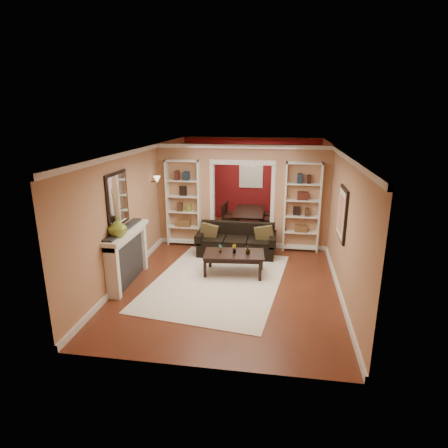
% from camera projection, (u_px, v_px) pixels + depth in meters
% --- Properties ---
extents(floor, '(8.00, 8.00, 0.00)m').
position_uv_depth(floor, '(236.00, 261.00, 9.09)').
color(floor, brown).
rests_on(floor, ground).
extents(ceiling, '(8.00, 8.00, 0.00)m').
position_uv_depth(ceiling, '(237.00, 149.00, 8.32)').
color(ceiling, white).
rests_on(ceiling, ground).
extents(wall_back, '(8.00, 0.00, 8.00)m').
position_uv_depth(wall_back, '(251.00, 179.00, 12.49)').
color(wall_back, tan).
rests_on(wall_back, ground).
extents(wall_front, '(8.00, 0.00, 8.00)m').
position_uv_depth(wall_front, '(200.00, 280.00, 4.91)').
color(wall_front, tan).
rests_on(wall_front, ground).
extents(wall_left, '(0.00, 8.00, 8.00)m').
position_uv_depth(wall_left, '(144.00, 204.00, 9.03)').
color(wall_left, tan).
rests_on(wall_left, ground).
extents(wall_right, '(0.00, 8.00, 8.00)m').
position_uv_depth(wall_right, '(336.00, 211.00, 8.37)').
color(wall_right, tan).
rests_on(wall_right, ground).
extents(partition_wall, '(4.50, 0.15, 2.70)m').
position_uv_depth(partition_wall, '(242.00, 196.00, 9.84)').
color(partition_wall, tan).
rests_on(partition_wall, floor).
extents(red_back_panel, '(4.44, 0.04, 2.64)m').
position_uv_depth(red_back_panel, '(251.00, 180.00, 12.47)').
color(red_back_panel, maroon).
rests_on(red_back_panel, floor).
extents(dining_window, '(0.78, 0.03, 0.98)m').
position_uv_depth(dining_window, '(251.00, 173.00, 12.37)').
color(dining_window, '#8CA5CC').
rests_on(dining_window, wall_back).
extents(area_rug, '(3.05, 3.94, 0.01)m').
position_uv_depth(area_rug, '(218.00, 281.00, 8.03)').
color(area_rug, white).
rests_on(area_rug, floor).
extents(sofa, '(1.99, 0.86, 0.78)m').
position_uv_depth(sofa, '(236.00, 240.00, 9.41)').
color(sofa, black).
rests_on(sofa, floor).
extents(pillow_left, '(0.44, 0.14, 0.44)m').
position_uv_depth(pillow_left, '(209.00, 231.00, 9.43)').
color(pillow_left, brown).
rests_on(pillow_left, sofa).
extents(pillow_right, '(0.45, 0.16, 0.45)m').
position_uv_depth(pillow_right, '(265.00, 234.00, 9.23)').
color(pillow_right, brown).
rests_on(pillow_right, sofa).
extents(coffee_table, '(1.38, 0.83, 0.50)m').
position_uv_depth(coffee_table, '(234.00, 263.00, 8.31)').
color(coffee_table, black).
rests_on(coffee_table, floor).
extents(plant_left, '(0.11, 0.12, 0.18)m').
position_uv_depth(plant_left, '(220.00, 248.00, 8.26)').
color(plant_left, '#336626').
rests_on(plant_left, coffee_table).
extents(plant_center, '(0.14, 0.14, 0.20)m').
position_uv_depth(plant_center, '(234.00, 249.00, 8.21)').
color(plant_center, '#336626').
rests_on(plant_center, coffee_table).
extents(plant_right, '(0.15, 0.15, 0.20)m').
position_uv_depth(plant_right, '(248.00, 250.00, 8.16)').
color(plant_right, '#336626').
rests_on(plant_right, coffee_table).
extents(bookshelf_left, '(0.90, 0.30, 2.30)m').
position_uv_depth(bookshelf_left, '(184.00, 203.00, 9.96)').
color(bookshelf_left, white).
rests_on(bookshelf_left, floor).
extents(bookshelf_right, '(0.90, 0.30, 2.30)m').
position_uv_depth(bookshelf_right, '(302.00, 208.00, 9.51)').
color(bookshelf_right, white).
rests_on(bookshelf_right, floor).
extents(fireplace, '(0.32, 1.70, 1.16)m').
position_uv_depth(fireplace, '(128.00, 257.00, 7.80)').
color(fireplace, white).
rests_on(fireplace, floor).
extents(vase, '(0.39, 0.39, 0.38)m').
position_uv_depth(vase, '(117.00, 227.00, 7.20)').
color(vase, olive).
rests_on(vase, fireplace).
extents(mirror, '(0.03, 0.95, 1.10)m').
position_uv_depth(mirror, '(117.00, 199.00, 7.48)').
color(mirror, silver).
rests_on(mirror, wall_left).
extents(wall_sconce, '(0.18, 0.18, 0.22)m').
position_uv_depth(wall_sconce, '(155.00, 180.00, 9.40)').
color(wall_sconce, '#FFE0A5').
rests_on(wall_sconce, wall_left).
extents(framed_art, '(0.04, 0.85, 1.05)m').
position_uv_depth(framed_art, '(342.00, 214.00, 7.37)').
color(framed_art, black).
rests_on(framed_art, wall_right).
extents(dining_table, '(1.66, 0.93, 0.58)m').
position_uv_depth(dining_table, '(250.00, 220.00, 11.53)').
color(dining_table, black).
rests_on(dining_table, floor).
extents(dining_chair_nw, '(0.44, 0.44, 0.86)m').
position_uv_depth(dining_chair_nw, '(231.00, 217.00, 11.28)').
color(dining_chair_nw, black).
rests_on(dining_chair_nw, floor).
extents(dining_chair_ne, '(0.46, 0.46, 0.84)m').
position_uv_depth(dining_chair_ne, '(267.00, 219.00, 11.13)').
color(dining_chair_ne, black).
rests_on(dining_chair_ne, floor).
extents(dining_chair_sw, '(0.44, 0.44, 0.80)m').
position_uv_depth(dining_chair_sw, '(233.00, 213.00, 11.86)').
color(dining_chair_sw, black).
rests_on(dining_chair_sw, floor).
extents(dining_chair_se, '(0.51, 0.51, 0.81)m').
position_uv_depth(dining_chair_se, '(268.00, 215.00, 11.70)').
color(dining_chair_se, black).
rests_on(dining_chair_se, floor).
extents(chandelier, '(0.50, 0.50, 0.30)m').
position_uv_depth(chandelier, '(248.00, 164.00, 11.07)').
color(chandelier, '#39201A').
rests_on(chandelier, ceiling).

